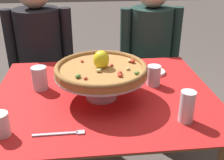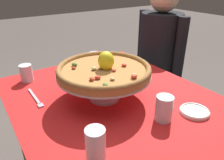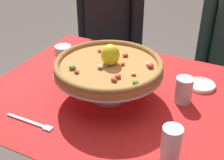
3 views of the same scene
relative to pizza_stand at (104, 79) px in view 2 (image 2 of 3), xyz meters
The scene contains 10 objects.
dining_table 0.22m from the pizza_stand, 63.74° to the left, with size 1.10×0.92×0.73m.
pizza_stand is the anchor object (origin of this frame).
pizza 0.05m from the pizza_stand, 27.82° to the left, with size 0.44×0.44×0.11m.
water_glass_front_right 0.42m from the pizza_stand, 35.79° to the right, with size 0.06×0.06×0.14m.
water_glass_side_right 0.31m from the pizza_stand, 20.67° to the left, with size 0.07×0.07×0.11m.
water_glass_side_left 0.33m from the pizza_stand, 157.97° to the left, with size 0.08×0.08×0.12m.
water_glass_front_left 0.49m from the pizza_stand, 147.24° to the right, with size 0.07×0.07×0.10m.
side_plate 0.43m from the pizza_stand, 37.86° to the left, with size 0.13×0.13×0.02m.
dinner_fork 0.35m from the pizza_stand, 121.85° to the right, with size 0.21×0.02×0.01m.
diner_left 0.90m from the pizza_stand, 116.96° to the left, with size 0.48×0.33×1.23m.
Camera 2 is at (0.76, -0.52, 1.27)m, focal length 34.52 mm.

